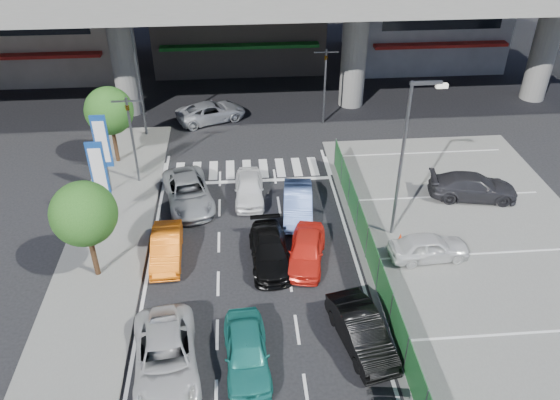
{
  "coord_description": "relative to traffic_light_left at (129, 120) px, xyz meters",
  "views": [
    {
      "loc": [
        -0.36,
        -15.31,
        16.45
      ],
      "look_at": [
        1.48,
        6.9,
        1.71
      ],
      "focal_mm": 35.0,
      "sensor_mm": 36.0,
      "label": 1
    }
  ],
  "objects": [
    {
      "name": "wagon_silver_front_left",
      "position": [
        2.97,
        -2.42,
        -3.25
      ],
      "size": [
        3.3,
        5.34,
        1.38
      ],
      "primitive_type": "imported",
      "rotation": [
        0.0,
        0.0,
        0.22
      ],
      "color": "gray",
      "rests_on": "ground"
    },
    {
      "name": "sedan_white_front_mid",
      "position": [
        6.24,
        -2.22,
        -3.28
      ],
      "size": [
        1.61,
        3.87,
        1.31
      ],
      "primitive_type": "imported",
      "rotation": [
        0.0,
        0.0,
        -0.02
      ],
      "color": "white",
      "rests_on": "ground"
    },
    {
      "name": "kei_truck_front_right",
      "position": [
        8.71,
        -3.96,
        -3.25
      ],
      "size": [
        1.87,
        4.31,
        1.38
      ],
      "primitive_type": "imported",
      "rotation": [
        0.0,
        0.0,
        -0.1
      ],
      "color": "#5876BD",
      "rests_on": "ground"
    },
    {
      "name": "traffic_cone",
      "position": [
        13.33,
        -7.01,
        -3.53
      ],
      "size": [
        0.46,
        0.46,
        0.69
      ],
      "primitive_type": "cone",
      "rotation": [
        0.0,
        0.0,
        -0.35
      ],
      "color": "red",
      "rests_on": "parking_lot"
    },
    {
      "name": "tree_near",
      "position": [
        -0.8,
        -8.0,
        -0.55
      ],
      "size": [
        2.8,
        2.8,
        4.8
      ],
      "color": "#382314",
      "rests_on": "ground"
    },
    {
      "name": "traffic_light_right",
      "position": [
        11.7,
        7.0,
        0.0
      ],
      "size": [
        1.6,
        1.24,
        5.2
      ],
      "color": "#595B60",
      "rests_on": "ground"
    },
    {
      "name": "taxi_orange_left",
      "position": [
        2.22,
        -7.05,
        -3.31
      ],
      "size": [
        1.46,
        3.86,
        1.26
      ],
      "primitive_type": "imported",
      "rotation": [
        0.0,
        0.0,
        0.03
      ],
      "color": "orange",
      "rests_on": "ground"
    },
    {
      "name": "street_lamp_right",
      "position": [
        13.37,
        -6.0,
        0.83
      ],
      "size": [
        1.65,
        0.22,
        8.0
      ],
      "color": "#595B60",
      "rests_on": "ground"
    },
    {
      "name": "parked_sedan_white",
      "position": [
        14.37,
        -8.07,
        -3.24
      ],
      "size": [
        3.8,
        1.71,
        1.27
      ],
      "primitive_type": "imported",
      "rotation": [
        0.0,
        0.0,
        1.63
      ],
      "color": "silver",
      "rests_on": "parking_lot"
    },
    {
      "name": "ground",
      "position": [
        6.2,
        -12.0,
        -3.94
      ],
      "size": [
        120.0,
        120.0,
        0.0
      ],
      "primitive_type": "plane",
      "color": "black",
      "rests_on": "ground"
    },
    {
      "name": "hatch_black_mid_right",
      "position": [
        10.18,
        -12.93,
        -3.25
      ],
      "size": [
        2.31,
        4.4,
        1.38
      ],
      "primitive_type": "imported",
      "rotation": [
        0.0,
        0.0,
        0.21
      ],
      "color": "black",
      "rests_on": "ground"
    },
    {
      "name": "tree_far",
      "position": [
        -1.6,
        2.5,
        -0.55
      ],
      "size": [
        2.8,
        2.8,
        4.8
      ],
      "color": "#382314",
      "rests_on": "ground"
    },
    {
      "name": "taxi_orange_right",
      "position": [
        8.68,
        -7.8,
        -3.27
      ],
      "size": [
        2.42,
        4.17,
        1.34
      ],
      "primitive_type": "imported",
      "rotation": [
        0.0,
        0.0,
        -0.23
      ],
      "color": "red",
      "rests_on": "ground"
    },
    {
      "name": "fence_run",
      "position": [
        11.5,
        -11.0,
        -3.04
      ],
      "size": [
        0.16,
        22.0,
        1.8
      ],
      "primitive_type": null,
      "color": "#1F5C2A",
      "rests_on": "ground"
    },
    {
      "name": "parking_lot",
      "position": [
        17.2,
        -10.0,
        -3.91
      ],
      "size": [
        12.0,
        28.0,
        0.06
      ],
      "primitive_type": "cube",
      "color": "#61615F",
      "rests_on": "ground"
    },
    {
      "name": "taxi_teal_mid",
      "position": [
        5.74,
        -13.56,
        -3.25
      ],
      "size": [
        1.82,
        4.11,
        1.38
      ],
      "primitive_type": "imported",
      "rotation": [
        0.0,
        0.0,
        0.05
      ],
      "color": "teal",
      "rests_on": "ground"
    },
    {
      "name": "sedan_black_mid",
      "position": [
        6.99,
        -7.66,
        -3.31
      ],
      "size": [
        1.9,
        4.36,
        1.25
      ],
      "primitive_type": "imported",
      "rotation": [
        0.0,
        0.0,
        0.04
      ],
      "color": "black",
      "rests_on": "ground"
    },
    {
      "name": "sidewalk_left",
      "position": [
        -0.8,
        -8.0,
        -3.88
      ],
      "size": [
        4.0,
        30.0,
        0.12
      ],
      "primitive_type": "cube",
      "color": "#61615F",
      "rests_on": "ground"
    },
    {
      "name": "crossing_wagon_silver",
      "position": [
        3.96,
        7.97,
        -3.27
      ],
      "size": [
        5.27,
        3.79,
        1.33
      ],
      "primitive_type": "imported",
      "rotation": [
        0.0,
        0.0,
        1.94
      ],
      "color": "#B8BBC1",
      "rests_on": "ground"
    },
    {
      "name": "sedan_white_mid_left",
      "position": [
        2.79,
        -13.58,
        -3.25
      ],
      "size": [
        2.88,
        5.21,
        1.38
      ],
      "primitive_type": "imported",
      "rotation": [
        0.0,
        0.0,
        0.12
      ],
      "color": "silver",
      "rests_on": "ground"
    },
    {
      "name": "street_lamp_left",
      "position": [
        -0.13,
        6.0,
        0.83
      ],
      "size": [
        1.65,
        0.22,
        8.0
      ],
      "color": "#595B60",
      "rests_on": "ground"
    },
    {
      "name": "parked_sedan_dgrey",
      "position": [
        18.38,
        -3.18,
        -3.19
      ],
      "size": [
        4.96,
        2.67,
        1.37
      ],
      "primitive_type": "imported",
      "rotation": [
        0.0,
        0.0,
        1.4
      ],
      "color": "#2C2C30",
      "rests_on": "parking_lot"
    },
    {
      "name": "traffic_light_left",
      "position": [
        0.0,
        0.0,
        0.0
      ],
      "size": [
        1.6,
        1.24,
        5.2
      ],
      "color": "#595B60",
      "rests_on": "ground"
    },
    {
      "name": "signboard_far",
      "position": [
        -1.4,
        -1.01,
        -0.87
      ],
      "size": [
        0.8,
        0.14,
        4.7
      ],
      "color": "#595B60",
      "rests_on": "ground"
    },
    {
      "name": "signboard_near",
      "position": [
        -1.0,
        -4.01,
        -0.87
      ],
      "size": [
        0.8,
        0.14,
        4.7
      ],
      "color": "#595B60",
      "rests_on": "ground"
    }
  ]
}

